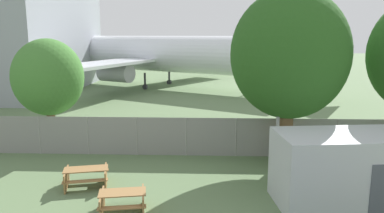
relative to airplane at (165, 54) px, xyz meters
The scene contains 8 objects.
perimeter_fence 25.73m from the airplane, 81.32° to the right, with size 56.07×0.07×2.00m.
airplane is the anchor object (origin of this frame).
portable_cabin 32.30m from the airplane, 72.10° to the right, with size 5.10×3.11×2.66m.
picnic_bench_near_cabin 31.90m from the airplane, 86.39° to the right, with size 1.84×1.65×0.76m.
picnic_bench_open_grass 29.62m from the airplane, 90.02° to the right, with size 2.04×1.77×0.76m.
tree_near_hangar 24.50m from the airplane, 98.31° to the right, with size 3.72×3.72×5.95m.
tree_left_of_cabin 27.76m from the airplane, 71.76° to the right, with size 5.41×5.41×8.23m.
light_mast 28.29m from the airplane, 73.28° to the right, with size 0.44×0.44×7.00m.
Camera 1 is at (1.04, -8.42, 6.13)m, focal length 35.00 mm.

